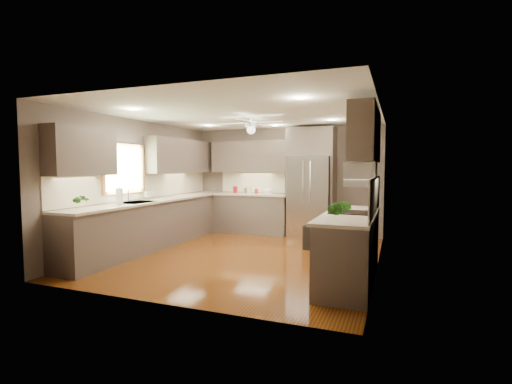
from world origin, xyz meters
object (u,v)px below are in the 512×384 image
Objects in this scene: potted_plant_left at (80,199)px; potted_plant_right at (340,209)px; canister_c at (249,190)px; canister_d at (256,191)px; stool at (316,237)px; canister_b at (245,190)px; soap_bottle at (149,194)px; microwave at (361,174)px; paper_towel at (119,196)px; refrigerator at (311,184)px; canister_a at (235,190)px; bowl at (268,193)px.

potted_plant_right is (3.87, 0.02, 0.02)m from potted_plant_left.
canister_c is 0.64× the size of potted_plant_left.
stool is (1.69, -1.21, -0.76)m from canister_d.
canister_d is 2.21m from stool.
canister_b is at bearing 75.34° from potted_plant_left.
potted_plant_left reaches higher than soap_bottle.
canister_d is at bearing 133.91° from microwave.
canister_d is at bearing 122.58° from potted_plant_right.
potted_plant_left reaches higher than paper_towel.
canister_c is (0.11, -0.01, 0.02)m from canister_b.
refrigerator reaches higher than canister_b.
canister_d is at bearing 0.27° from canister_c.
soap_bottle reaches higher than canister_a.
canister_c is at bearing -1.24° from canister_a.
canister_b is 4.13m from potted_plant_left.
soap_bottle is 3.38m from stool.
potted_plant_left is at bearing -137.43° from stool.
stool is (0.37, -1.17, -0.95)m from refrigerator.
canister_a is at bearing 78.96° from potted_plant_left.
soap_bottle is 1.84m from potted_plant_left.
canister_a is 0.36× the size of stool.
potted_plant_right is 0.73× the size of stool.
refrigerator reaches higher than bowl.
microwave reaches higher than soap_bottle.
canister_a reaches higher than stool.
stool is at bearing 16.68° from soap_bottle.
canister_c is at bearing -3.30° from canister_b.
bowl is at bearing 51.01° from soap_bottle.
canister_d is 3.85m from microwave.
stool is at bearing 42.57° from potted_plant_left.
potted_plant_right is at bearing -72.81° from refrigerator.
soap_bottle is 0.37× the size of microwave.
canister_a reaches higher than canister_d.
canister_c reaches higher than canister_d.
potted_plant_right is 4.11m from refrigerator.
potted_plant_right reaches higher than canister_c.
canister_d is at bearing 144.33° from stool.
canister_c is 0.98× the size of soap_bottle.
paper_towel is (-3.87, 0.83, -0.03)m from potted_plant_right.
bowl is 0.77× the size of paper_towel.
bowl is at bearing 2.14° from canister_d.
potted_plant_right is at bearing -52.14° from canister_a.
refrigerator is 8.28× the size of paper_towel.
soap_bottle reaches higher than canister_c.
microwave is (2.83, -2.75, 0.45)m from canister_c.
canister_a is at bearing 76.07° from paper_towel.
paper_towel is at bearing -147.53° from stool.
microwave is 2.20m from stool.
paper_towel reaches higher than canister_c.
canister_d is 0.30m from bowl.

